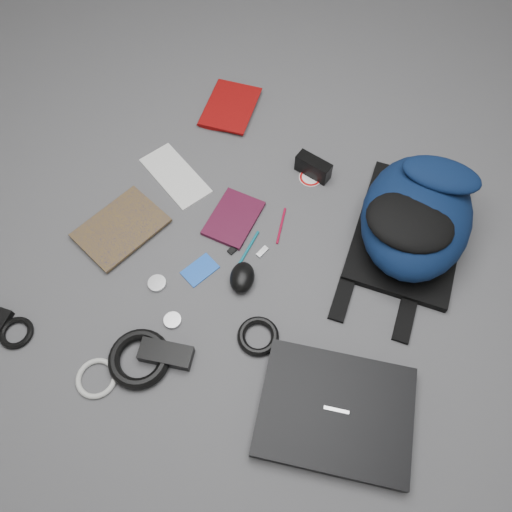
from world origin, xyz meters
The scene contains 23 objects.
ground centered at (0.00, 0.00, 0.00)m, with size 4.00×4.00×0.00m, color #4F4F51.
backpack centered at (0.36, 0.29, 0.10)m, with size 0.32×0.47×0.20m, color black, non-canonical shape.
laptop centered at (0.37, -0.29, 0.02)m, with size 0.37×0.29×0.04m, color black.
textbook_red centered at (-0.43, 0.46, 0.01)m, with size 0.16×0.22×0.02m, color maroon.
comic_book centered at (-0.49, -0.08, 0.01)m, with size 0.18×0.25×0.02m, color #A37B0B.
envelope centered at (-0.37, 0.14, 0.00)m, with size 0.25×0.11×0.00m, color white.
dvd_case centered at (-0.12, 0.09, 0.01)m, with size 0.13×0.18×0.01m, color #3A0B1E.
compact_camera centered at (0.01, 0.36, 0.03)m, with size 0.11×0.04×0.06m, color black.
sticker_disc centered at (0.01, 0.34, 0.00)m, with size 0.07×0.07×0.00m, color white.
pen_teal centered at (-0.04, 0.01, 0.00)m, with size 0.01×0.01×0.14m, color #0D687B.
pen_red centered at (0.01, 0.13, 0.00)m, with size 0.01×0.01×0.13m, color maroon.
id_badge centered at (-0.12, -0.11, 0.00)m, with size 0.06×0.10×0.00m, color blue.
usb_black centered at (-0.07, 0.00, 0.00)m, with size 0.02×0.05×0.01m, color black.
usb_silver centered at (0.01, 0.03, 0.00)m, with size 0.02×0.04×0.01m, color silver.
key_fob centered at (-0.01, -0.08, 0.01)m, with size 0.03×0.04×0.01m, color black.
mouse centered at (0.00, -0.08, 0.03)m, with size 0.07×0.10×0.05m, color black.
headphone_left centered at (-0.21, -0.20, 0.01)m, with size 0.05×0.05×0.01m, color silver.
headphone_right centered at (-0.11, -0.27, 0.01)m, with size 0.05×0.05×0.01m, color #ABABAD.
cable_coil centered at (0.12, -0.21, 0.01)m, with size 0.11×0.11×0.02m, color black.
power_brick centered at (-0.07, -0.36, 0.02)m, with size 0.14×0.06×0.03m, color black.
power_cord_coil centered at (-0.12, -0.40, 0.02)m, with size 0.16×0.16×0.03m, color black.
earbud_coil centered at (-0.45, -0.50, 0.01)m, with size 0.09×0.09×0.02m, color black.
white_cable_coil centered at (-0.19, -0.50, 0.01)m, with size 0.11×0.11×0.01m, color beige.
Camera 1 is at (0.32, -0.60, 1.27)m, focal length 35.00 mm.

